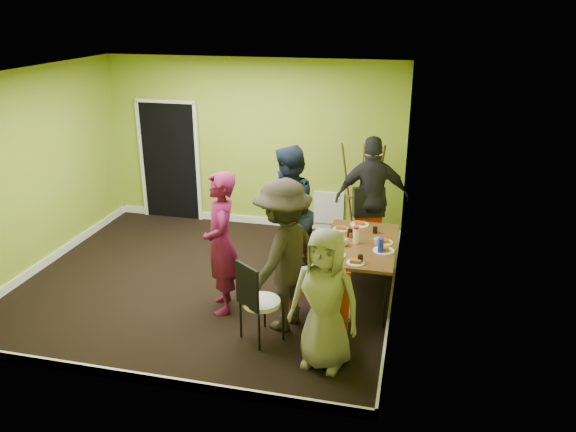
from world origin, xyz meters
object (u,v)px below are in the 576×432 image
(person_left_far, at_px, (288,214))
(person_front_end, at_px, (325,299))
(orange_bottle, at_px, (351,235))
(chair_front_end, at_px, (330,305))
(chair_left_far, at_px, (303,247))
(chair_left_near, at_px, (297,276))
(chair_bentwood, at_px, (257,298))
(person_standing, at_px, (221,243))
(chair_back_end, at_px, (369,210))
(blue_bottle, at_px, (381,246))
(easel, at_px, (362,196))
(person_back_end, at_px, (372,198))
(person_left_near, at_px, (283,255))
(dining_table, at_px, (360,247))
(thermos, at_px, (356,236))

(person_left_far, height_order, person_front_end, person_left_far)
(orange_bottle, bearing_deg, person_front_end, -91.40)
(chair_front_end, bearing_deg, chair_left_far, 104.96)
(chair_left_far, relative_size, chair_left_near, 0.98)
(chair_bentwood, relative_size, person_standing, 0.55)
(chair_bentwood, bearing_deg, person_left_far, 127.33)
(chair_back_end, xyz_separation_m, blue_bottle, (0.27, -1.39, 0.07))
(chair_front_end, bearing_deg, easel, 83.09)
(chair_back_end, xyz_separation_m, chair_bentwood, (-0.99, -2.45, -0.24))
(chair_left_near, bearing_deg, person_back_end, 145.72)
(person_left_near, bearing_deg, person_standing, -83.56)
(chair_left_near, relative_size, chair_front_end, 0.94)
(chair_left_far, height_order, chair_back_end, chair_back_end)
(dining_table, relative_size, chair_bentwood, 1.53)
(dining_table, relative_size, thermos, 7.52)
(chair_back_end, xyz_separation_m, easel, (-0.16, 0.47, 0.05))
(chair_left_near, height_order, blue_bottle, chair_left_near)
(person_standing, height_order, person_left_near, person_left_near)
(thermos, height_order, person_standing, person_standing)
(person_front_end, bearing_deg, easel, 100.64)
(dining_table, height_order, chair_left_far, chair_left_far)
(dining_table, xyz_separation_m, person_standing, (-1.60, -0.71, 0.19))
(chair_front_end, xyz_separation_m, person_back_end, (0.19, 2.63, 0.34))
(chair_front_end, bearing_deg, person_standing, 149.56)
(chair_left_far, xyz_separation_m, chair_back_end, (0.77, 0.97, 0.24))
(person_standing, height_order, person_back_end, person_back_end)
(chair_front_end, height_order, easel, easel)
(thermos, relative_size, person_standing, 0.11)
(chair_back_end, xyz_separation_m, person_left_near, (-0.78, -2.05, 0.12))
(thermos, relative_size, blue_bottle, 1.05)
(easel, bearing_deg, person_left_far, -123.36)
(chair_front_end, distance_m, person_back_end, 2.65)
(chair_left_far, bearing_deg, person_left_far, -123.46)
(person_left_far, xyz_separation_m, person_left_near, (0.23, -1.22, -0.03))
(person_left_far, bearing_deg, chair_left_near, 33.17)
(chair_left_near, bearing_deg, chair_front_end, 22.50)
(thermos, bearing_deg, chair_left_far, 164.40)
(chair_back_end, distance_m, person_left_far, 1.32)
(dining_table, bearing_deg, chair_bentwood, -127.20)
(dining_table, height_order, chair_bentwood, chair_bentwood)
(chair_back_end, distance_m, person_standing, 2.45)
(chair_front_end, height_order, blue_bottle, chair_front_end)
(chair_left_far, xyz_separation_m, person_front_end, (0.59, -1.73, 0.23))
(blue_bottle, relative_size, orange_bottle, 2.69)
(chair_left_near, height_order, person_front_end, person_front_end)
(thermos, distance_m, person_front_end, 1.54)
(chair_back_end, xyz_separation_m, thermos, (-0.05, -1.17, 0.07))
(blue_bottle, xyz_separation_m, person_back_end, (-0.25, 1.53, 0.07))
(person_left_far, bearing_deg, person_left_near, 24.62)
(dining_table, height_order, blue_bottle, blue_bottle)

